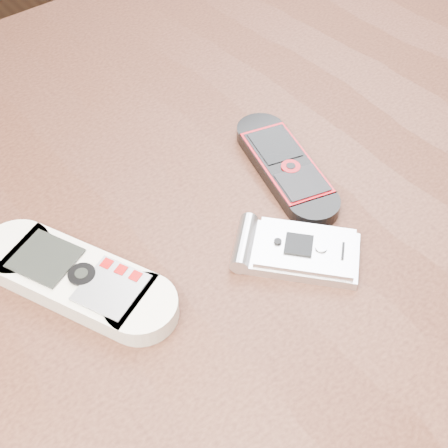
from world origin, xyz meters
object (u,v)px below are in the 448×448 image
Objects in this scene: nokia_black_red at (285,166)px; motorola_razr at (302,250)px; table at (220,313)px; nokia_white at (77,279)px.

motorola_razr is at bearing -109.42° from nokia_black_red.
nokia_black_red reaches higher than table.
nokia_white is at bearing 109.94° from motorola_razr.
nokia_black_red is at bearing 13.48° from table.
table is at bearing -37.15° from nokia_white.
table is at bearing 81.77° from motorola_razr.
nokia_white is at bearing -165.83° from nokia_black_red.
table is 12.69× the size of motorola_razr.
nokia_white reaches higher than nokia_black_red.
nokia_black_red and motorola_razr have the same top height.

